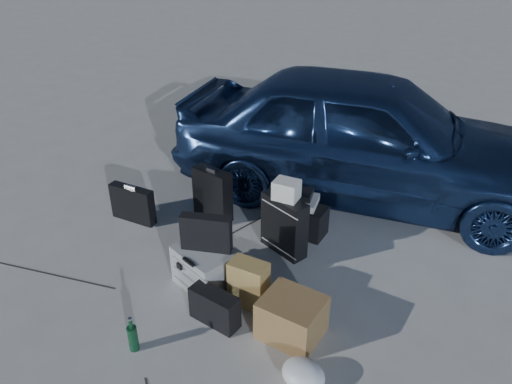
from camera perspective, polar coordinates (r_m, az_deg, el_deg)
ground at (r=4.26m, az=-7.51°, el=-12.62°), size 60.00×60.00×0.00m
car at (r=5.59m, az=12.46°, el=6.35°), size 4.45×2.70×1.42m
pelican_case at (r=4.34m, az=-5.63°, el=-8.50°), size 0.57×0.50×0.36m
laptop_bag at (r=4.15m, az=-5.72°, el=-4.66°), size 0.43×0.27×0.32m
briefcase at (r=5.32m, az=-13.92°, el=-1.33°), size 0.51×0.18×0.39m
suitcase_left at (r=5.19m, az=-4.99°, el=-0.24°), size 0.43×0.17×0.55m
suitcase_right at (r=4.67m, az=3.23°, el=-3.76°), size 0.50×0.28×0.57m
white_carton at (r=4.48m, az=3.50°, el=0.25°), size 0.25×0.21×0.18m
duffel_bag at (r=5.03m, az=4.58°, el=-2.91°), size 0.63×0.32×0.31m
flat_box_white at (r=4.95m, az=4.70°, el=-0.97°), size 0.47×0.41×0.07m
flat_box_black at (r=4.93m, az=4.74°, el=-0.17°), size 0.35×0.29×0.06m
kraft_bag at (r=4.11m, az=-0.84°, el=-10.44°), size 0.33×0.22×0.41m
cardboard_box at (r=3.89m, az=4.10°, el=-14.11°), size 0.46×0.41×0.33m
plastic_bag at (r=3.63m, az=5.43°, el=-20.04°), size 0.34×0.30×0.17m
messenger_bag at (r=4.00m, az=-4.75°, el=-13.02°), size 0.41×0.16×0.29m
green_bottle at (r=3.89m, az=-13.94°, el=-15.53°), size 0.09×0.09×0.29m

